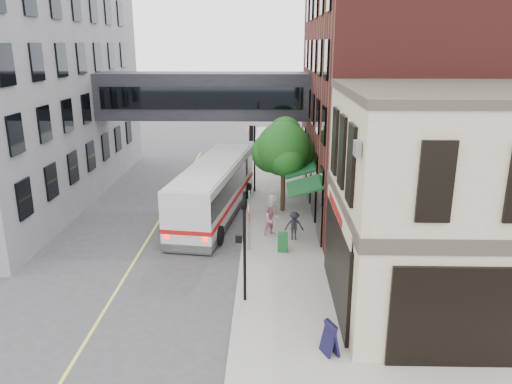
{
  "coord_description": "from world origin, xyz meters",
  "views": [
    {
      "loc": [
        1.24,
        -15.67,
        9.92
      ],
      "look_at": [
        0.76,
        5.41,
        3.58
      ],
      "focal_mm": 35.0,
      "sensor_mm": 36.0,
      "label": 1
    }
  ],
  "objects_px": {
    "pedestrian_b": "(271,220)",
    "pedestrian_c": "(294,226)",
    "newspaper_box": "(283,242)",
    "pedestrian_a": "(272,202)",
    "bus": "(214,188)",
    "sandwich_board": "(330,338)"
  },
  "relations": [
    {
      "from": "bus",
      "to": "newspaper_box",
      "type": "relative_size",
      "value": 12.73
    },
    {
      "from": "pedestrian_c",
      "to": "sandwich_board",
      "type": "xyz_separation_m",
      "value": [
        0.68,
        -9.86,
        -0.19
      ]
    },
    {
      "from": "pedestrian_b",
      "to": "sandwich_board",
      "type": "bearing_deg",
      "value": -107.69
    },
    {
      "from": "newspaper_box",
      "to": "pedestrian_b",
      "type": "bearing_deg",
      "value": 108.95
    },
    {
      "from": "sandwich_board",
      "to": "pedestrian_a",
      "type": "bearing_deg",
      "value": 73.51
    },
    {
      "from": "pedestrian_a",
      "to": "sandwich_board",
      "type": "distance_m",
      "value": 13.86
    },
    {
      "from": "newspaper_box",
      "to": "pedestrian_a",
      "type": "bearing_deg",
      "value": 100.0
    },
    {
      "from": "pedestrian_c",
      "to": "pedestrian_b",
      "type": "bearing_deg",
      "value": 149.07
    },
    {
      "from": "pedestrian_b",
      "to": "pedestrian_c",
      "type": "bearing_deg",
      "value": -56.57
    },
    {
      "from": "pedestrian_a",
      "to": "pedestrian_b",
      "type": "relative_size",
      "value": 0.9
    },
    {
      "from": "pedestrian_b",
      "to": "pedestrian_c",
      "type": "xyz_separation_m",
      "value": [
        1.16,
        -0.64,
        -0.08
      ]
    },
    {
      "from": "pedestrian_c",
      "to": "newspaper_box",
      "type": "bearing_deg",
      "value": -114.15
    },
    {
      "from": "newspaper_box",
      "to": "bus",
      "type": "bearing_deg",
      "value": 130.39
    },
    {
      "from": "pedestrian_a",
      "to": "pedestrian_c",
      "type": "distance_m",
      "value": 4.04
    },
    {
      "from": "bus",
      "to": "pedestrian_b",
      "type": "xyz_separation_m",
      "value": [
        3.33,
        -3.29,
        -0.78
      ]
    },
    {
      "from": "pedestrian_c",
      "to": "pedestrian_a",
      "type": "bearing_deg",
      "value": 103.68
    },
    {
      "from": "pedestrian_b",
      "to": "sandwich_board",
      "type": "distance_m",
      "value": 10.66
    },
    {
      "from": "pedestrian_a",
      "to": "newspaper_box",
      "type": "distance_m",
      "value": 5.45
    },
    {
      "from": "sandwich_board",
      "to": "pedestrian_c",
      "type": "bearing_deg",
      "value": 70.12
    },
    {
      "from": "bus",
      "to": "sandwich_board",
      "type": "xyz_separation_m",
      "value": [
        5.17,
        -13.79,
        -1.05
      ]
    },
    {
      "from": "bus",
      "to": "pedestrian_a",
      "type": "relative_size",
      "value": 7.97
    },
    {
      "from": "pedestrian_b",
      "to": "pedestrian_c",
      "type": "distance_m",
      "value": 1.33
    }
  ]
}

